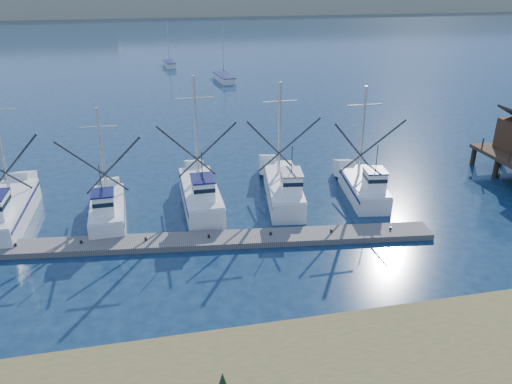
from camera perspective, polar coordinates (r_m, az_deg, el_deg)
ground at (r=29.20m, az=9.20°, el=-9.80°), size 500.00×500.00×0.00m
floating_dock at (r=32.41m, az=-5.40°, el=-5.52°), size 29.27×5.38×0.39m
dune_ridge at (r=232.94m, az=-10.33°, el=20.80°), size 360.00×60.00×10.00m
trawler_fleet at (r=36.42m, az=-7.61°, el=-0.77°), size 28.81×8.71×9.47m
sailboat_near at (r=81.98m, az=-3.68°, el=12.88°), size 2.82×6.96×8.10m
sailboat_far at (r=95.97m, az=-9.86°, el=14.22°), size 2.13×5.50×8.10m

